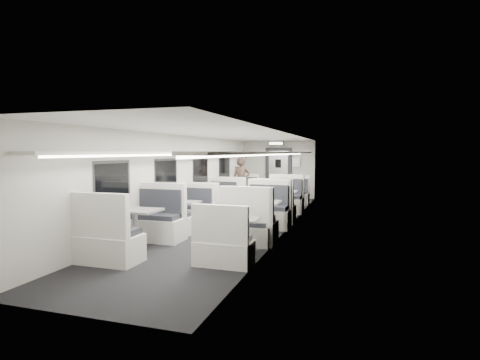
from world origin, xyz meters
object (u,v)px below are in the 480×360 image
Objects in this scene: booth_left_a at (240,194)px; booth_left_b at (214,203)px; booth_right_b at (280,204)px; booth_left_d at (135,229)px; booth_right_c at (259,218)px; booth_right_a at (292,197)px; booth_left_c at (183,215)px; exit_sign at (276,143)px; vestibule_door at (278,173)px; passenger at (241,181)px; booth_right_d at (237,235)px.

booth_left_a is 2.66m from booth_left_b.
booth_right_b is (2.00, -2.40, 0.05)m from booth_left_a.
booth_right_c is at bearing 45.47° from booth_left_d.
booth_left_c is at bearing -113.47° from booth_right_a.
booth_left_b is at bearing 131.68° from booth_right_c.
booth_right_c is (2.00, -2.25, 0.05)m from booth_left_b.
exit_sign is (1.00, 4.37, 1.92)m from booth_left_b.
booth_left_d is 7.02m from booth_right_a.
booth_right_c is 6.94m from exit_sign.
vestibule_door reaches higher than booth_right_b.
booth_right_b is 1.29× the size of passenger.
booth_right_a is 0.87× the size of booth_right_b.
booth_left_d is 8.90m from exit_sign.
booth_left_a is 3.20× the size of exit_sign.
booth_right_c is at bearing -2.41° from booth_left_c.
passenger is (-1.80, 1.89, 0.47)m from booth_right_b.
passenger is at bearing -109.89° from exit_sign.
booth_left_c is 0.89× the size of booth_right_b.
vestibule_door is at bearing 83.75° from booth_left_d.
booth_left_b is at bearing -129.28° from booth_right_a.
exit_sign reaches higher than booth_right_c.
exit_sign reaches higher than booth_left_b.
booth_left_a is 2.51m from vestibule_door.
booth_left_b is at bearing 116.91° from booth_right_d.
vestibule_door is (-1.00, 4.60, 0.63)m from booth_right_b.
vestibule_door is (1.00, 4.85, 0.68)m from booth_left_b.
booth_right_d is (2.00, -6.60, 0.00)m from booth_left_a.
booth_left_d is (0.00, -6.94, 0.06)m from booth_left_a.
exit_sign reaches higher than booth_right_b.
booth_right_d is at bearing -90.00° from booth_right_c.
booth_right_d is (0.00, -1.69, -0.05)m from booth_right_c.
booth_right_c reaches higher than booth_left_a.
vestibule_door is (1.00, 9.13, 0.62)m from booth_left_d.
booth_left_d is at bearing -90.00° from booth_left_a.
vestibule_door is at bearing 81.89° from booth_left_c.
booth_right_d is (2.00, 0.34, -0.06)m from booth_left_d.
booth_left_a is 0.87× the size of booth_right_b.
vestibule_door is at bearing 98.02° from booth_right_c.
vestibule_door reaches higher than booth_right_d.
booth_left_a is 0.85× the size of booth_left_d.
booth_right_a is 2.90m from exit_sign.
booth_right_a is 4.69m from booth_right_c.
booth_right_a is 2.70m from vestibule_door.
booth_right_d is at bearing -41.65° from booth_left_c.
booth_left_b is 2.02m from booth_right_b.
booth_right_d is at bearing -83.51° from vestibule_door.
vestibule_door is at bearing 112.55° from booth_right_a.
booth_left_d reaches higher than booth_right_c.
passenger is (-1.80, 4.40, 0.47)m from booth_right_c.
booth_left_b is at bearing 90.00° from booth_left_c.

